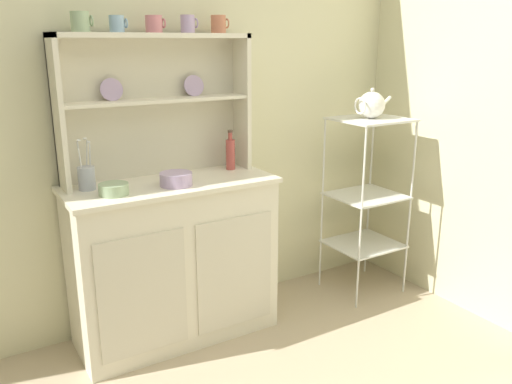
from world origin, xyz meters
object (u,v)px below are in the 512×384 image
bowl_mixing_large (114,189)px  utensil_jar (87,177)px  hutch_cabinet (174,259)px  cup_sage_0 (80,22)px  jam_bottle (230,153)px  hutch_shelf_unit (154,95)px  porcelain_teapot (371,105)px  bakers_rack (367,186)px

bowl_mixing_large → utensil_jar: size_ratio=0.55×
hutch_cabinet → utensil_jar: utensil_jar is taller
cup_sage_0 → jam_bottle: (0.73, -0.04, -0.67)m
hutch_cabinet → hutch_shelf_unit: bearing=90.0°
hutch_cabinet → bowl_mixing_large: size_ratio=7.73×
hutch_shelf_unit → utensil_jar: hutch_shelf_unit is taller
hutch_cabinet → jam_bottle: 0.64m
hutch_cabinet → jam_bottle: jam_bottle is taller
cup_sage_0 → porcelain_teapot: 1.64m
cup_sage_0 → bowl_mixing_large: (0.04, -0.20, -0.74)m
bakers_rack → jam_bottle: 0.89m
hutch_cabinet → cup_sage_0: 1.23m
hutch_cabinet → bowl_mixing_large: bearing=-166.6°
bakers_rack → porcelain_teapot: porcelain_teapot is taller
jam_bottle → porcelain_teapot: (0.83, -0.19, 0.23)m
cup_sage_0 → bowl_mixing_large: size_ratio=0.71×
bowl_mixing_large → utensil_jar: bearing=118.4°
bakers_rack → utensil_jar: size_ratio=4.45×
bowl_mixing_large → utensil_jar: 0.18m
hutch_cabinet → utensil_jar: 0.62m
hutch_shelf_unit → jam_bottle: bearing=-11.3°
bowl_mixing_large → jam_bottle: 0.72m
bowl_mixing_large → cup_sage_0: bearing=100.4°
cup_sage_0 → jam_bottle: cup_sage_0 is taller
bakers_rack → hutch_cabinet: bearing=175.0°
cup_sage_0 → utensil_jar: size_ratio=0.39×
cup_sage_0 → porcelain_teapot: bearing=-8.3°
bakers_rack → jam_bottle: size_ratio=5.06×
cup_sage_0 → porcelain_teapot: cup_sage_0 is taller
cup_sage_0 → jam_bottle: size_ratio=0.44×
cup_sage_0 → porcelain_teapot: size_ratio=0.39×
bakers_rack → bowl_mixing_large: size_ratio=8.02×
bowl_mixing_large → porcelain_teapot: size_ratio=0.56×
hutch_cabinet → jam_bottle: bearing=12.5°
bowl_mixing_large → porcelain_teapot: porcelain_teapot is taller
utensil_jar → bakers_rack: bearing=-6.6°
cup_sage_0 → bakers_rack: bearing=-8.3°
hutch_shelf_unit → porcelain_teapot: size_ratio=4.00×
hutch_cabinet → porcelain_teapot: (1.22, -0.11, 0.73)m
porcelain_teapot → hutch_shelf_unit: bearing=167.5°
cup_sage_0 → bowl_mixing_large: 0.76m
cup_sage_0 → utensil_jar: 0.70m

